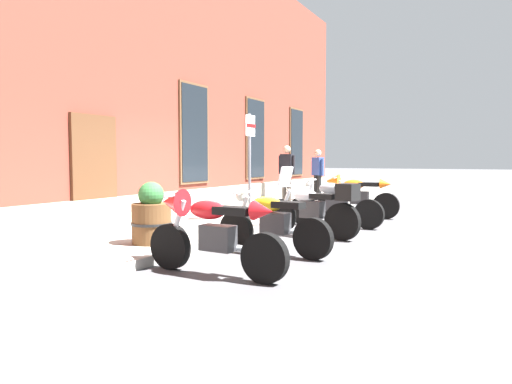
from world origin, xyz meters
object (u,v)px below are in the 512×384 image
parking_sign (250,152)px  motorcycle_yellow_naked (272,223)px  pedestrian_blue_top (318,172)px  motorcycle_silver_touring (315,208)px  pedestrian_dark_jacket (287,170)px  barrel_planter (152,218)px  motorcycle_red_sport (209,229)px  motorcycle_grey_naked (334,204)px  motorcycle_orange_sport (355,194)px

parking_sign → motorcycle_yellow_naked: bearing=-145.2°
pedestrian_blue_top → motorcycle_silver_touring: bearing=-160.3°
pedestrian_dark_jacket → barrel_planter: pedestrian_dark_jacket is taller
motorcycle_yellow_naked → pedestrian_blue_top: size_ratio=1.23×
motorcycle_red_sport → pedestrian_blue_top: size_ratio=1.25×
motorcycle_yellow_naked → pedestrian_dark_jacket: (7.30, 2.98, 0.66)m
motorcycle_grey_naked → pedestrian_blue_top: size_ratio=1.32×
motorcycle_grey_naked → parking_sign: parking_sign is taller
pedestrian_dark_jacket → pedestrian_blue_top: (0.70, -0.78, -0.08)m
motorcycle_grey_naked → motorcycle_red_sport: bearing=179.8°
pedestrian_blue_top → parking_sign: (-5.60, -0.53, 0.56)m
motorcycle_red_sport → barrel_planter: barrel_planter is taller
motorcycle_orange_sport → parking_sign: (-2.73, 1.50, 1.04)m
motorcycle_red_sport → pedestrian_blue_top: bearing=12.3°
motorcycle_silver_touring → pedestrian_dark_jacket: 6.29m
motorcycle_silver_touring → pedestrian_dark_jacket: pedestrian_dark_jacket is taller
motorcycle_yellow_naked → motorcycle_silver_touring: 1.80m
parking_sign → motorcycle_silver_touring: bearing=-109.5°
motorcycle_red_sport → pedestrian_dark_jacket: bearing=17.9°
motorcycle_red_sport → motorcycle_yellow_naked: (1.54, -0.12, -0.11)m
parking_sign → barrel_planter: parking_sign is taller
motorcycle_red_sport → pedestrian_blue_top: 9.77m
motorcycle_red_sport → pedestrian_dark_jacket: size_ratio=1.17×
motorcycle_silver_touring → motorcycle_orange_sport: motorcycle_silver_touring is taller
motorcycle_red_sport → motorcycle_yellow_naked: bearing=-4.6°
motorcycle_silver_touring → motorcycle_yellow_naked: bearing=179.2°
motorcycle_red_sport → barrel_planter: 1.81m
pedestrian_dark_jacket → motorcycle_grey_naked: bearing=-144.2°
motorcycle_orange_sport → barrel_planter: 6.05m
motorcycle_silver_touring → motorcycle_grey_naked: motorcycle_silver_touring is taller
motorcycle_yellow_naked → motorcycle_grey_naked: size_ratio=0.93×
motorcycle_yellow_naked → motorcycle_orange_sport: motorcycle_orange_sport is taller
motorcycle_grey_naked → parking_sign: 2.13m
motorcycle_silver_touring → motorcycle_grey_naked: 1.53m
motorcycle_red_sport → motorcycle_grey_naked: bearing=-0.2°
motorcycle_silver_touring → motorcycle_grey_naked: bearing=5.1°
motorcycle_yellow_naked → motorcycle_grey_naked: (3.32, 0.11, 0.02)m
barrel_planter → motorcycle_grey_naked: bearing=-22.0°
motorcycle_red_sport → motorcycle_silver_touring: bearing=-2.6°
motorcycle_orange_sport → parking_sign: 3.28m
parking_sign → pedestrian_dark_jacket: bearing=15.0°
motorcycle_grey_naked → barrel_planter: bearing=158.0°
motorcycle_yellow_naked → motorcycle_grey_naked: bearing=1.9°
motorcycle_red_sport → motorcycle_orange_sport: 6.67m
motorcycle_orange_sport → parking_sign: size_ratio=0.90×
pedestrian_dark_jacket → motorcycle_orange_sport: bearing=-127.7°
pedestrian_dark_jacket → pedestrian_blue_top: 1.05m
pedestrian_dark_jacket → parking_sign: size_ratio=0.77×
motorcycle_yellow_naked → parking_sign: size_ratio=0.88×
pedestrian_blue_top → barrel_planter: pedestrian_blue_top is taller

